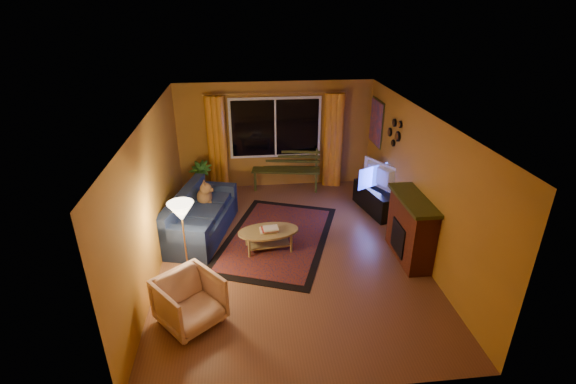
{
  "coord_description": "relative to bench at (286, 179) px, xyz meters",
  "views": [
    {
      "loc": [
        -0.74,
        -6.35,
        4.18
      ],
      "look_at": [
        0.0,
        0.3,
        1.05
      ],
      "focal_mm": 26.0,
      "sensor_mm": 36.0,
      "label": 1
    }
  ],
  "objects": [
    {
      "name": "floor",
      "position": [
        -0.22,
        -2.75,
        -0.25
      ],
      "size": [
        4.5,
        6.0,
        0.02
      ],
      "primitive_type": "cube",
      "color": "brown",
      "rests_on": "ground"
    },
    {
      "name": "ceiling",
      "position": [
        -0.22,
        -2.75,
        2.27
      ],
      "size": [
        4.5,
        6.0,
        0.02
      ],
      "primitive_type": "cube",
      "color": "white",
      "rests_on": "ground"
    },
    {
      "name": "wall_back",
      "position": [
        -0.22,
        0.26,
        1.01
      ],
      "size": [
        4.5,
        0.02,
        2.5
      ],
      "primitive_type": "cube",
      "color": "#B97D2C",
      "rests_on": "ground"
    },
    {
      "name": "wall_left",
      "position": [
        -2.48,
        -2.75,
        1.01
      ],
      "size": [
        0.02,
        6.0,
        2.5
      ],
      "primitive_type": "cube",
      "color": "#B97D2C",
      "rests_on": "ground"
    },
    {
      "name": "wall_right",
      "position": [
        2.04,
        -2.75,
        1.01
      ],
      "size": [
        0.02,
        6.0,
        2.5
      ],
      "primitive_type": "cube",
      "color": "#B97D2C",
      "rests_on": "ground"
    },
    {
      "name": "window",
      "position": [
        -0.22,
        0.19,
        1.21
      ],
      "size": [
        2.0,
        0.02,
        1.3
      ],
      "primitive_type": "cube",
      "color": "black",
      "rests_on": "wall_back"
    },
    {
      "name": "curtain_rod",
      "position": [
        -0.22,
        0.15,
        2.01
      ],
      "size": [
        3.2,
        0.03,
        0.03
      ],
      "primitive_type": "cylinder",
      "rotation": [
        0.0,
        1.57,
        0.0
      ],
      "color": "#BF8C3F",
      "rests_on": "wall_back"
    },
    {
      "name": "curtain_left",
      "position": [
        -1.57,
        0.13,
        0.88
      ],
      "size": [
        0.36,
        0.36,
        2.24
      ],
      "primitive_type": "cylinder",
      "color": "orange",
      "rests_on": "ground"
    },
    {
      "name": "curtain_right",
      "position": [
        1.13,
        0.13,
        0.88
      ],
      "size": [
        0.36,
        0.36,
        2.24
      ],
      "primitive_type": "cylinder",
      "color": "orange",
      "rests_on": "ground"
    },
    {
      "name": "bench",
      "position": [
        0.0,
        0.0,
        0.0
      ],
      "size": [
        1.65,
        0.73,
        0.48
      ],
      "primitive_type": "cube",
      "rotation": [
        0.0,
        0.0,
        -0.17
      ],
      "color": "#323711",
      "rests_on": "ground"
    },
    {
      "name": "potted_plant",
      "position": [
        -1.95,
        -0.45,
        0.22
      ],
      "size": [
        0.65,
        0.65,
        0.91
      ],
      "primitive_type": "imported",
      "rotation": [
        0.0,
        0.0,
        -0.34
      ],
      "color": "#235B1E",
      "rests_on": "ground"
    },
    {
      "name": "sofa",
      "position": [
        -1.84,
        -1.94,
        0.18
      ],
      "size": [
        1.37,
        2.2,
        0.83
      ],
      "primitive_type": "cube",
      "rotation": [
        0.0,
        0.0,
        -0.26
      ],
      "color": "#1C2749",
      "rests_on": "ground"
    },
    {
      "name": "dog",
      "position": [
        -1.79,
        -1.48,
        0.38
      ],
      "size": [
        0.35,
        0.44,
        0.42
      ],
      "primitive_type": null,
      "rotation": [
        0.0,
        0.0,
        -0.2
      ],
      "color": "olive",
      "rests_on": "sofa"
    },
    {
      "name": "armchair",
      "position": [
        -1.81,
        -4.39,
        0.16
      ],
      "size": [
        1.07,
        1.06,
        0.8
      ],
      "primitive_type": "imported",
      "rotation": [
        0.0,
        0.0,
        0.68
      ],
      "color": "beige",
      "rests_on": "ground"
    },
    {
      "name": "floor_lamp",
      "position": [
        -1.95,
        -3.4,
        0.46
      ],
      "size": [
        0.24,
        0.24,
        1.39
      ],
      "primitive_type": "cylinder",
      "rotation": [
        0.0,
        0.0,
        0.05
      ],
      "color": "#BF8C3F",
      "rests_on": "ground"
    },
    {
      "name": "rug",
      "position": [
        -0.42,
        -2.28,
        -0.23
      ],
      "size": [
        2.75,
        3.39,
        0.02
      ],
      "primitive_type": "cube",
      "rotation": [
        0.0,
        0.0,
        -0.35
      ],
      "color": "maroon",
      "rests_on": "ground"
    },
    {
      "name": "coffee_table",
      "position": [
        -0.6,
        -2.64,
        -0.04
      ],
      "size": [
        1.2,
        1.2,
        0.4
      ],
      "primitive_type": "cylinder",
      "rotation": [
        0.0,
        0.0,
        0.1
      ],
      "color": "#977E4C",
      "rests_on": "ground"
    },
    {
      "name": "tv_console",
      "position": [
        1.78,
        -1.36,
        0.02
      ],
      "size": [
        0.68,
        1.31,
        0.52
      ],
      "primitive_type": "cube",
      "rotation": [
        0.0,
        0.0,
        0.22
      ],
      "color": "black",
      "rests_on": "ground"
    },
    {
      "name": "television",
      "position": [
        1.78,
        -1.36,
        0.56
      ],
      "size": [
        0.57,
        0.93,
        0.57
      ],
      "primitive_type": "imported",
      "rotation": [
        0.0,
        0.0,
        2.05
      ],
      "color": "black",
      "rests_on": "tv_console"
    },
    {
      "name": "fireplace",
      "position": [
        1.83,
        -3.15,
        0.31
      ],
      "size": [
        0.4,
        1.2,
        1.1
      ],
      "primitive_type": "cube",
      "color": "maroon",
      "rests_on": "ground"
    },
    {
      "name": "mirror_cluster",
      "position": [
        1.99,
        -1.45,
        1.56
      ],
      "size": [
        0.06,
        0.6,
        0.56
      ],
      "primitive_type": null,
      "color": "black",
      "rests_on": "wall_right"
    },
    {
      "name": "painting",
      "position": [
        2.0,
        -0.3,
        1.41
      ],
      "size": [
        0.04,
        0.76,
        0.96
      ],
      "primitive_type": "cube",
      "color": "#DA4531",
      "rests_on": "wall_right"
    }
  ]
}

